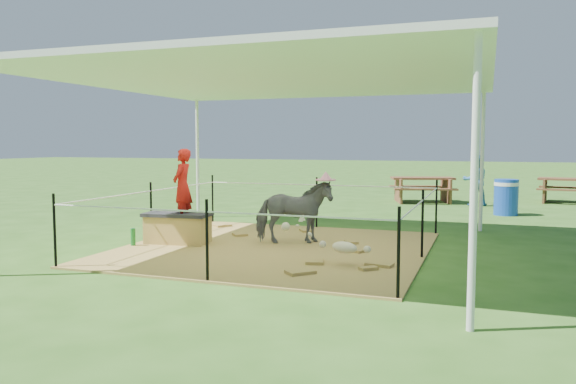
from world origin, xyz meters
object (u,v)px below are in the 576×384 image
(green_bottle, at_px, (133,237))
(picnic_table_near, at_px, (422,190))
(trash_barrel, at_px, (506,197))
(picnic_table_far, at_px, (570,191))
(foal, at_px, (345,245))
(straw_bale, at_px, (178,229))
(distant_person, at_px, (475,181))
(pony, at_px, (294,212))
(woman, at_px, (182,180))

(green_bottle, height_order, picnic_table_near, picnic_table_near)
(trash_barrel, height_order, picnic_table_far, trash_barrel)
(picnic_table_near, xyz_separation_m, picnic_table_far, (3.88, 1.16, -0.01))
(foal, height_order, picnic_table_far, picnic_table_far)
(picnic_table_far, bearing_deg, trash_barrel, -109.40)
(straw_bale, xyz_separation_m, distant_person, (4.44, 7.67, 0.42))
(picnic_table_near, height_order, picnic_table_far, picnic_table_near)
(trash_barrel, xyz_separation_m, distant_person, (-0.72, 1.82, 0.26))
(green_bottle, bearing_deg, trash_barrel, 47.83)
(foal, height_order, trash_barrel, trash_barrel)
(foal, relative_size, picnic_table_near, 0.57)
(pony, distance_m, trash_barrel, 6.25)
(pony, height_order, picnic_table_far, pony)
(picnic_table_near, distance_m, distant_person, 1.50)
(picnic_table_near, xyz_separation_m, distant_person, (1.41, -0.38, 0.31))
(foal, bearing_deg, green_bottle, -162.02)
(green_bottle, distance_m, distant_person, 9.55)
(foal, bearing_deg, straw_bale, -171.26)
(picnic_table_far, distance_m, distant_person, 2.93)
(trash_barrel, bearing_deg, foal, -108.38)
(green_bottle, xyz_separation_m, picnic_table_far, (7.46, 9.67, 0.18))
(straw_bale, distance_m, picnic_table_far, 11.52)
(straw_bale, relative_size, trash_barrel, 1.20)
(foal, relative_size, picnic_table_far, 0.59)
(straw_bale, relative_size, woman, 0.83)
(straw_bale, relative_size, picnic_table_far, 0.60)
(straw_bale, bearing_deg, woman, -0.00)
(picnic_table_near, distance_m, picnic_table_far, 4.05)
(woman, distance_m, picnic_table_near, 8.60)
(foal, bearing_deg, distant_person, 102.52)
(picnic_table_near, relative_size, picnic_table_far, 1.03)
(straw_bale, distance_m, picnic_table_near, 8.61)
(green_bottle, bearing_deg, straw_bale, 39.29)
(picnic_table_near, bearing_deg, foal, -107.20)
(distant_person, bearing_deg, straw_bale, 47.79)
(trash_barrel, bearing_deg, green_bottle, -132.17)
(straw_bale, distance_m, foal, 3.06)
(picnic_table_far, bearing_deg, green_bottle, -119.56)
(woman, height_order, green_bottle, woman)
(woman, height_order, foal, woman)
(straw_bale, xyz_separation_m, pony, (1.80, 0.58, 0.29))
(woman, relative_size, picnic_table_far, 0.72)
(woman, bearing_deg, foal, 69.33)
(woman, bearing_deg, trash_barrel, 132.64)
(picnic_table_far, bearing_deg, straw_bale, -118.76)
(pony, relative_size, distant_person, 0.91)
(picnic_table_far, bearing_deg, pony, -112.49)
(woman, distance_m, picnic_table_far, 11.49)
(green_bottle, relative_size, trash_barrel, 0.33)
(foal, xyz_separation_m, trash_barrel, (2.18, 6.58, 0.11))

